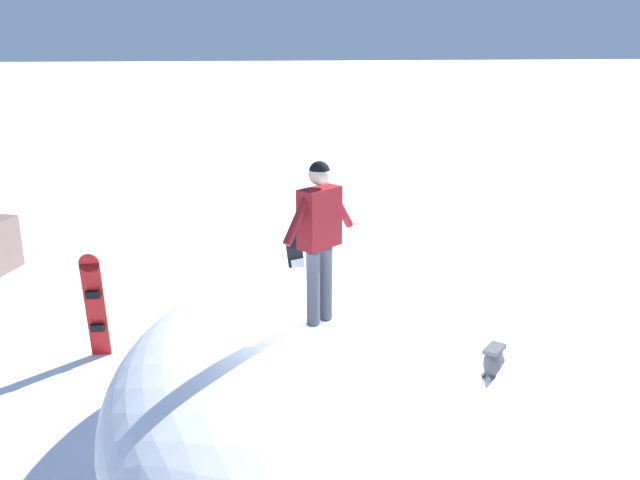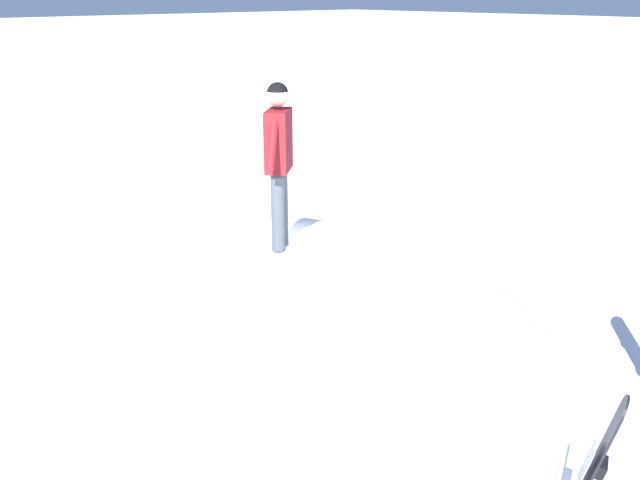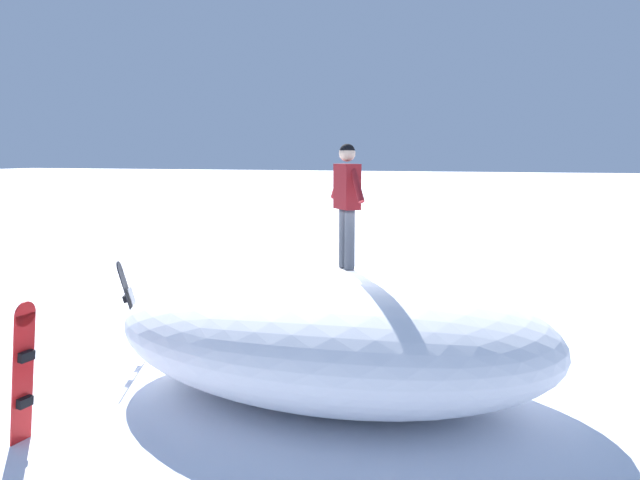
{
  "view_description": "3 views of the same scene",
  "coord_description": "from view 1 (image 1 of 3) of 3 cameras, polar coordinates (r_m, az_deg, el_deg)",
  "views": [
    {
      "loc": [
        -1.15,
        -6.89,
        4.62
      ],
      "look_at": [
        -0.29,
        0.21,
        2.43
      ],
      "focal_mm": 37.72,
      "sensor_mm": 36.0,
      "label": 1
    },
    {
      "loc": [
        4.29,
        5.35,
        4.29
      ],
      "look_at": [
        -0.7,
        -0.11,
        1.78
      ],
      "focal_mm": 41.59,
      "sensor_mm": 36.0,
      "label": 2
    },
    {
      "loc": [
        -8.78,
        -3.04,
        3.28
      ],
      "look_at": [
        -0.13,
        0.11,
        2.06
      ],
      "focal_mm": 36.26,
      "sensor_mm": 36.0,
      "label": 3
    }
  ],
  "objects": [
    {
      "name": "snowboard_secondary_upright",
      "position": [
        10.89,
        -1.85,
        -3.37
      ],
      "size": [
        0.44,
        0.52,
        1.6
      ],
      "color": "black",
      "rests_on": "ground"
    },
    {
      "name": "ground",
      "position": [
        8.38,
        2.25,
        -16.46
      ],
      "size": [
        240.0,
        240.0,
        0.0
      ],
      "primitive_type": "plane",
      "color": "white"
    },
    {
      "name": "snow_mound",
      "position": [
        7.71,
        -1.92,
        -12.21
      ],
      "size": [
        4.72,
        6.65,
        1.71
      ],
      "primitive_type": "ellipsoid",
      "rotation": [
        0.0,
        0.0,
        1.47
      ],
      "color": "white",
      "rests_on": "ground"
    },
    {
      "name": "snowboard_primary_upright",
      "position": [
        10.35,
        -18.57,
        -5.19
      ],
      "size": [
        0.3,
        0.24,
        1.67
      ],
      "color": "red",
      "rests_on": "ground"
    },
    {
      "name": "backpack_near",
      "position": [
        9.94,
        14.53,
        -9.82
      ],
      "size": [
        0.59,
        0.63,
        0.43
      ],
      "color": "#4C4C51",
      "rests_on": "ground"
    },
    {
      "name": "snowboarder_standing",
      "position": [
        6.83,
        -0.04,
        1.04
      ],
      "size": [
        0.83,
        0.74,
        1.71
      ],
      "color": "#333842",
      "rests_on": "snow_mound"
    }
  ]
}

